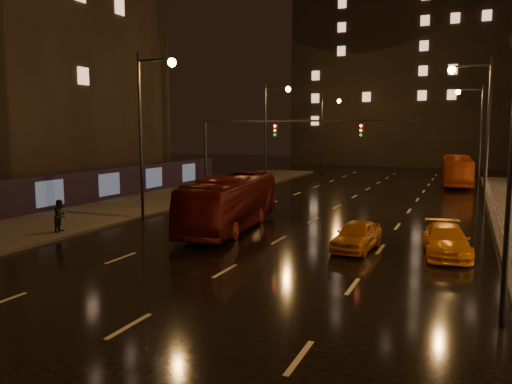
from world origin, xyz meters
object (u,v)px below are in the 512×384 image
Objects in this scene: taxi_far at (446,241)px; pedestrian_b at (60,216)px; taxi_near at (357,235)px; bus_curb at (457,170)px; bus_red at (231,202)px.

pedestrian_b is (-18.81, -3.23, 0.35)m from taxi_far.
taxi_near is at bearing -95.39° from pedestrian_b.
taxi_near is at bearing -100.10° from bus_curb.
bus_curb is 6.28× the size of pedestrian_b.
pedestrian_b is at bearing -122.22° from bus_curb.
taxi_near is 3.85m from taxi_far.
taxi_near is at bearing -24.33° from bus_red.
bus_red is at bearing -114.56° from bus_curb.
taxi_near is (7.53, -2.32, -0.81)m from bus_red.
bus_red is 7.92m from taxi_near.
bus_curb is at bearing -44.30° from pedestrian_b.
pedestrian_b reaches higher than taxi_near.
bus_red reaches higher than pedestrian_b.
pedestrian_b is (-18.56, -34.02, -0.49)m from bus_curb.
pedestrian_b is (-7.47, -5.05, -0.48)m from bus_red.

